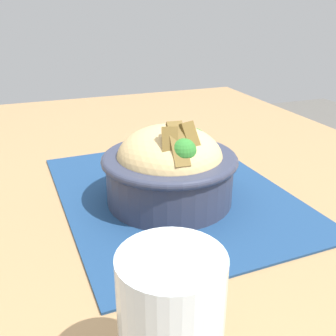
{
  "coord_description": "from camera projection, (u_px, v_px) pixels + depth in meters",
  "views": [
    {
      "loc": [
        -0.49,
        0.18,
        1.01
      ],
      "look_at": [
        -0.01,
        0.0,
        0.8
      ],
      "focal_mm": 42.12,
      "sensor_mm": 36.0,
      "label": 1
    }
  ],
  "objects": [
    {
      "name": "placemat",
      "position": [
        172.0,
        193.0,
        0.59
      ],
      "size": [
        0.42,
        0.33,
        0.0
      ],
      "primitive_type": "cube",
      "rotation": [
        0.0,
        0.0,
        0.04
      ],
      "color": "navy",
      "rests_on": "table"
    },
    {
      "name": "fork",
      "position": [
        166.0,
        172.0,
        0.66
      ],
      "size": [
        0.02,
        0.12,
        0.0
      ],
      "color": "silver",
      "rests_on": "placemat"
    },
    {
      "name": "drinking_glass",
      "position": [
        171.0,
        335.0,
        0.28
      ],
      "size": [
        0.07,
        0.07,
        0.12
      ],
      "color": "silver",
      "rests_on": "table"
    },
    {
      "name": "table",
      "position": [
        166.0,
        232.0,
        0.6
      ],
      "size": [
        1.38,
        0.95,
        0.74
      ],
      "color": "#99754C",
      "rests_on": "ground_plane"
    },
    {
      "name": "bowl",
      "position": [
        168.0,
        167.0,
        0.55
      ],
      "size": [
        0.19,
        0.19,
        0.13
      ],
      "color": "#2D3347",
      "rests_on": "placemat"
    }
  ]
}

